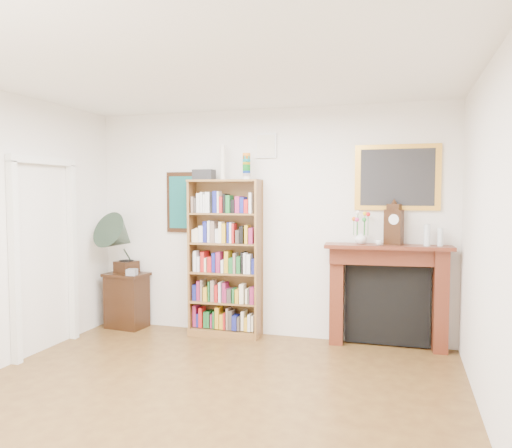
% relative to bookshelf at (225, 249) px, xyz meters
% --- Properties ---
extents(room, '(4.51, 5.01, 2.81)m').
position_rel_bookshelf_xyz_m(room, '(0.49, -2.32, 0.32)').
color(room, '#4D3017').
rests_on(room, ground).
extents(door_casing, '(0.08, 1.02, 2.17)m').
position_rel_bookshelf_xyz_m(door_casing, '(-1.72, -1.12, 0.18)').
color(door_casing, white).
rests_on(door_casing, left_wall).
extents(teal_poster, '(0.58, 0.04, 0.78)m').
position_rel_bookshelf_xyz_m(teal_poster, '(-0.56, 0.16, 0.57)').
color(teal_poster, black).
rests_on(teal_poster, back_wall).
extents(small_picture, '(0.26, 0.04, 0.30)m').
position_rel_bookshelf_xyz_m(small_picture, '(0.49, 0.16, 1.27)').
color(small_picture, white).
rests_on(small_picture, back_wall).
extents(gilt_painting, '(0.95, 0.04, 0.75)m').
position_rel_bookshelf_xyz_m(gilt_painting, '(2.04, 0.16, 0.87)').
color(gilt_painting, gold).
rests_on(gilt_painting, back_wall).
extents(bookshelf, '(0.91, 0.36, 2.23)m').
position_rel_bookshelf_xyz_m(bookshelf, '(0.00, 0.00, 0.00)').
color(bookshelf, brown).
rests_on(bookshelf, floor).
extents(side_cabinet, '(0.57, 0.44, 0.72)m').
position_rel_bookshelf_xyz_m(side_cabinet, '(-1.36, -0.03, -0.72)').
color(side_cabinet, black).
rests_on(side_cabinet, floor).
extents(fireplace, '(1.43, 0.44, 1.19)m').
position_rel_bookshelf_xyz_m(fireplace, '(1.95, 0.08, -0.38)').
color(fireplace, '#481D10').
rests_on(fireplace, floor).
extents(gramophone, '(0.63, 0.72, 0.81)m').
position_rel_bookshelf_xyz_m(gramophone, '(-1.39, -0.11, 0.09)').
color(gramophone, black).
rests_on(gramophone, side_cabinet).
extents(cd_stack, '(0.14, 0.14, 0.08)m').
position_rel_bookshelf_xyz_m(cd_stack, '(-1.20, -0.16, -0.32)').
color(cd_stack, '#A1A2AD').
rests_on(cd_stack, side_cabinet).
extents(mantel_clock, '(0.22, 0.17, 0.46)m').
position_rel_bookshelf_xyz_m(mantel_clock, '(2.01, 0.06, 0.33)').
color(mantel_clock, black).
rests_on(mantel_clock, fireplace).
extents(flower_vase, '(0.14, 0.14, 0.15)m').
position_rel_bookshelf_xyz_m(flower_vase, '(1.65, 0.04, 0.18)').
color(flower_vase, white).
rests_on(flower_vase, fireplace).
extents(teacup, '(0.09, 0.09, 0.06)m').
position_rel_bookshelf_xyz_m(teacup, '(1.85, -0.07, 0.14)').
color(teacup, silver).
rests_on(teacup, fireplace).
extents(bottle_left, '(0.07, 0.07, 0.24)m').
position_rel_bookshelf_xyz_m(bottle_left, '(2.37, 0.02, 0.23)').
color(bottle_left, silver).
rests_on(bottle_left, fireplace).
extents(bottle_right, '(0.06, 0.06, 0.20)m').
position_rel_bookshelf_xyz_m(bottle_right, '(2.50, 0.04, 0.21)').
color(bottle_right, silver).
rests_on(bottle_right, fireplace).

